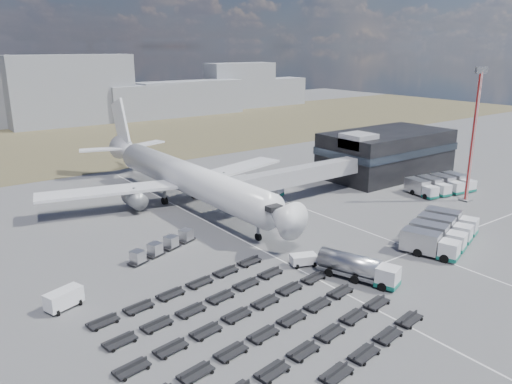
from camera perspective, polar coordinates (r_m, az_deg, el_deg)
ground at (r=70.25m, az=4.71°, el=-7.67°), size 420.00×420.00×0.00m
grass_strip at (r=166.03m, az=-21.29°, el=5.32°), size 420.00×90.00×0.01m
lane_markings at (r=78.50m, az=8.65°, el=-5.16°), size 47.12×110.00×0.01m
terminal at (r=117.92m, az=14.64°, el=4.42°), size 30.40×16.40×11.00m
jet_bridge at (r=93.06m, az=3.86°, el=1.69°), size 30.30×3.80×7.05m
airliner at (r=93.86m, az=-8.35°, el=1.83°), size 51.59×64.53×17.62m
skyline at (r=203.19m, az=-24.10°, el=9.43°), size 293.76×26.90×25.64m
fuel_tanker at (r=64.87m, az=11.59°, el=-8.46°), size 5.85×10.63×3.34m
pushback_tug at (r=68.20m, az=5.44°, el=-7.74°), size 3.97×3.14×1.55m
utility_van at (r=61.35m, az=-21.10°, el=-11.38°), size 4.52×3.11×2.22m
catering_truck at (r=98.82m, az=1.10°, el=0.54°), size 5.47×7.54×3.20m
service_trucks_near at (r=79.93m, az=20.37°, el=-4.31°), size 16.11×12.08×3.19m
service_trucks_far at (r=107.63m, az=20.33°, el=0.78°), size 13.90×9.14×2.87m
uld_row at (r=73.12m, az=-10.56°, el=-6.03°), size 12.27×5.70×1.72m
baggage_dollies at (r=53.82m, az=-0.62°, el=-15.15°), size 32.58×28.57×0.79m
floodlight_mast at (r=101.19m, az=23.59°, el=5.88°), size 2.36×1.93×24.99m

